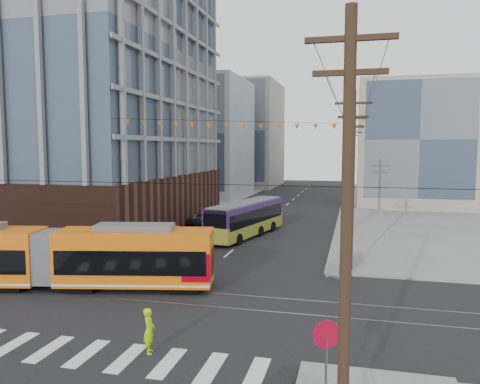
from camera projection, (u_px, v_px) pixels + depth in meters
The scene contains 16 objects.
ground at pixel (143, 326), 19.97m from camera, with size 160.00×160.00×0.00m, color slate.
office_building at pixel (37, 79), 46.08m from camera, with size 30.00×25.00×28.60m, color #381E16.
bg_bldg_nw_near at pixel (188, 138), 73.42m from camera, with size 18.00×16.00×18.00m, color #8C99A5.
bg_bldg_ne_near at pixel (413, 144), 61.78m from camera, with size 14.00×14.00×16.00m, color gray.
bg_bldg_nw_far at pixel (237, 135), 91.94m from camera, with size 16.00×18.00×20.00m, color gray.
bg_bldg_ne_far at pixel (411, 151), 80.73m from camera, with size 16.00×16.00×14.00m, color #8C99A5.
utility_pole_near at pixel (346, 232), 11.62m from camera, with size 0.30×0.30×11.00m, color black.
utility_pole_far at pixel (354, 161), 71.54m from camera, with size 0.30×0.30×11.00m, color black.
streetcar at pixel (50, 257), 25.20m from camera, with size 17.56×2.47×3.38m, color orange, non-canonical shape.
city_bus at pixel (246, 219), 39.96m from camera, with size 2.33×10.77×3.05m, color #301A4A, non-canonical shape.
parked_car_silver at pixel (166, 236), 36.33m from camera, with size 1.60×4.59×1.51m, color #90969F.
parked_car_white at pixel (173, 233), 37.98m from camera, with size 1.77×4.36×1.27m, color beige.
parked_car_grey at pixel (208, 218), 46.26m from camera, with size 2.16×4.69×1.30m, color #454952.
pedestrian at pixel (149, 331), 17.27m from camera, with size 0.62×0.41×1.70m, color #ABF207.
stop_sign at pixel (326, 375), 12.87m from camera, with size 0.83×0.83×2.73m, color #AB0826, non-canonical shape.
jersey_barrier at pixel (347, 264), 28.93m from camera, with size 0.96×4.27×0.85m, color gray.
Camera 1 is at (8.67, -17.78, 7.61)m, focal length 35.00 mm.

